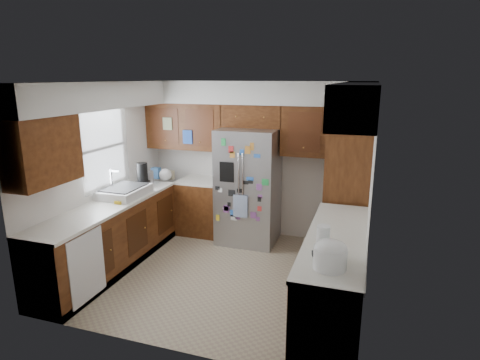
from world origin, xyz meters
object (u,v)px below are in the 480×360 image
Objects in this scene: pantry at (348,184)px; fridge at (248,186)px; rice_cooker at (330,254)px; paper_towel at (323,240)px.

pantry reaches higher than fridge.
rice_cooker is (-0.00, -2.40, -0.02)m from pantry.
pantry is at bearing 89.99° from rice_cooker.
fridge is (-1.50, 0.05, -0.17)m from pantry.
fridge is 2.60m from paper_towel.
pantry reaches higher than rice_cooker.
fridge reaches higher than paper_towel.
paper_towel is at bearing 109.10° from rice_cooker.
pantry is 2.40m from rice_cooker.
fridge is 6.33× the size of paper_towel.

